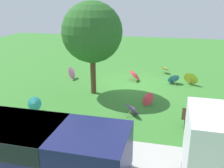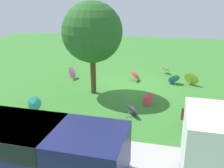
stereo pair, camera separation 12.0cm
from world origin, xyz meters
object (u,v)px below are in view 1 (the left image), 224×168
(shade_tree, at_px, (92,32))
(parasol_yellow_0, at_px, (191,78))
(parasol_yellow_1, at_px, (210,114))
(park_bench, at_px, (204,121))
(parasol_red_1, at_px, (135,74))
(parasol_orange_0, at_px, (165,68))
(parasol_teal_1, at_px, (34,104))
(parasol_blue_5, at_px, (173,78))
(parasol_red_0, at_px, (147,99))
(parasol_pink_1, at_px, (73,73))
(parasol_purple_0, at_px, (133,108))
(van_dark, at_px, (40,146))

(shade_tree, height_order, parasol_yellow_0, shade_tree)
(shade_tree, xyz_separation_m, parasol_yellow_1, (-5.65, 1.99, -2.93))
(park_bench, xyz_separation_m, parasol_red_1, (3.42, -5.60, -0.05))
(shade_tree, distance_m, parasol_orange_0, 6.59)
(parasol_red_1, xyz_separation_m, parasol_teal_1, (3.82, 5.34, -0.10))
(parasol_red_1, bearing_deg, parasol_yellow_0, -178.88)
(parasol_orange_0, relative_size, parasol_blue_5, 0.91)
(parasol_blue_5, bearing_deg, parasol_red_0, 71.68)
(parasol_blue_5, bearing_deg, parasol_teal_1, 41.48)
(parasol_blue_5, bearing_deg, parasol_pink_1, 5.42)
(parasol_blue_5, bearing_deg, park_bench, 101.49)
(parasol_red_0, height_order, parasol_teal_1, parasol_red_0)
(parasol_yellow_0, bearing_deg, park_bench, 91.13)
(parasol_red_1, bearing_deg, parasol_orange_0, -129.53)
(parasol_yellow_0, relative_size, parasol_purple_0, 1.04)
(park_bench, height_order, parasol_orange_0, park_bench)
(parasol_purple_0, distance_m, parasol_teal_1, 4.46)
(parasol_red_0, bearing_deg, van_dark, 66.91)
(parasol_red_0, relative_size, parasol_teal_1, 1.20)
(parasol_orange_0, height_order, parasol_yellow_0, parasol_yellow_0)
(parasol_purple_0, xyz_separation_m, parasol_pink_1, (4.49, -4.30, 0.07))
(parasol_yellow_0, relative_size, parasol_blue_5, 1.12)
(shade_tree, relative_size, parasol_orange_0, 6.02)
(parasol_yellow_1, bearing_deg, parasol_blue_5, -72.01)
(van_dark, bearing_deg, park_bench, -142.84)
(parasol_pink_1, bearing_deg, van_dark, 106.39)
(parasol_red_0, relative_size, parasol_pink_1, 1.02)
(parasol_yellow_0, bearing_deg, parasol_blue_5, 1.08)
(park_bench, xyz_separation_m, parasol_yellow_0, (0.11, -5.67, -0.06))
(parasol_yellow_0, xyz_separation_m, parasol_red_1, (3.30, 0.06, 0.01))
(parasol_teal_1, bearing_deg, parasol_pink_1, -89.32)
(parasol_blue_5, bearing_deg, parasol_purple_0, 71.22)
(parasol_purple_0, bearing_deg, shade_tree, -41.96)
(shade_tree, distance_m, parasol_yellow_0, 6.47)
(van_dark, bearing_deg, parasol_red_0, -113.09)
(parasol_yellow_0, height_order, parasol_teal_1, parasol_yellow_0)
(parasol_yellow_0, relative_size, parasol_teal_1, 1.41)
(parasol_red_0, bearing_deg, parasol_teal_1, 20.11)
(van_dark, bearing_deg, parasol_pink_1, -73.61)
(parasol_pink_1, xyz_separation_m, parasol_blue_5, (-6.15, -0.58, -0.06))
(shade_tree, distance_m, parasol_pink_1, 4.03)
(parasol_orange_0, bearing_deg, park_bench, 102.31)
(park_bench, xyz_separation_m, parasol_blue_5, (1.15, -5.65, -0.13))
(parasol_red_0, distance_m, parasol_red_1, 3.71)
(van_dark, distance_m, park_bench, 5.97)
(parasol_pink_1, bearing_deg, shade_tree, 134.05)
(park_bench, relative_size, parasol_purple_0, 1.77)
(van_dark, height_order, parasol_teal_1, van_dark)
(parasol_orange_0, xyz_separation_m, parasol_yellow_0, (-1.57, 2.04, 0.06))
(parasol_yellow_0, distance_m, parasol_pink_1, 7.21)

